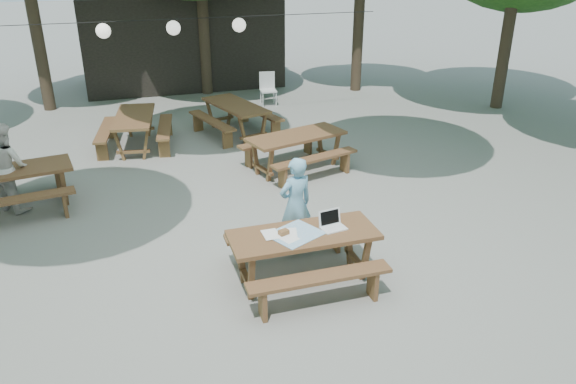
# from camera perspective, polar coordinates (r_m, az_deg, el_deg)

# --- Properties ---
(ground) EXTENTS (80.00, 80.00, 0.00)m
(ground) POSITION_cam_1_polar(r_m,az_deg,el_deg) (9.23, -4.73, -3.83)
(ground) COLOR slate
(ground) RESTS_ON ground
(pavilion) EXTENTS (6.00, 3.00, 2.80)m
(pavilion) POSITION_cam_1_polar(r_m,az_deg,el_deg) (18.83, -10.78, 14.98)
(pavilion) COLOR black
(pavilion) RESTS_ON ground
(main_picnic_table) EXTENTS (2.00, 1.58, 0.75)m
(main_picnic_table) POSITION_cam_1_polar(r_m,az_deg,el_deg) (7.72, 1.55, -6.54)
(main_picnic_table) COLOR brown
(main_picnic_table) RESTS_ON ground
(picnic_table_nw) EXTENTS (2.12, 1.86, 0.75)m
(picnic_table_nw) POSITION_cam_1_polar(r_m,az_deg,el_deg) (10.82, -26.14, 0.28)
(picnic_table_nw) COLOR brown
(picnic_table_nw) RESTS_ON ground
(picnic_table_ne) EXTENTS (2.26, 2.04, 0.75)m
(picnic_table_ne) POSITION_cam_1_polar(r_m,az_deg,el_deg) (11.45, 0.85, 4.13)
(picnic_table_ne) COLOR brown
(picnic_table_ne) RESTS_ON ground
(picnic_table_far_w) EXTENTS (1.84, 2.11, 0.75)m
(picnic_table_far_w) POSITION_cam_1_polar(r_m,az_deg,el_deg) (13.17, -15.23, 6.01)
(picnic_table_far_w) COLOR brown
(picnic_table_far_w) RESTS_ON ground
(picnic_table_far_e) EXTENTS (2.07, 2.28, 0.75)m
(picnic_table_far_e) POSITION_cam_1_polar(r_m,az_deg,el_deg) (13.66, -5.31, 7.42)
(picnic_table_far_e) COLOR brown
(picnic_table_far_e) RESTS_ON ground
(woman) EXTENTS (0.61, 0.48, 1.49)m
(woman) POSITION_cam_1_polar(r_m,az_deg,el_deg) (8.33, 0.78, -1.29)
(woman) COLOR #74B3D4
(woman) RESTS_ON ground
(second_person) EXTENTS (0.96, 0.96, 1.57)m
(second_person) POSITION_cam_1_polar(r_m,az_deg,el_deg) (10.75, -26.69, 2.32)
(second_person) COLOR silver
(second_person) RESTS_ON ground
(plastic_chair) EXTENTS (0.48, 0.48, 0.90)m
(plastic_chair) POSITION_cam_1_polar(r_m,az_deg,el_deg) (16.23, -2.02, 9.77)
(plastic_chair) COLOR silver
(plastic_chair) RESTS_ON ground
(laptop) EXTENTS (0.37, 0.31, 0.24)m
(laptop) POSITION_cam_1_polar(r_m,az_deg,el_deg) (7.67, 4.47, -3.19)
(laptop) COLOR white
(laptop) RESTS_ON main_picnic_table
(tabletop_clutter) EXTENTS (0.84, 0.78, 0.08)m
(tabletop_clutter) POSITION_cam_1_polar(r_m,az_deg,el_deg) (7.49, 0.42, -4.26)
(tabletop_clutter) COLOR #3A8EC5
(tabletop_clutter) RESTS_ON main_picnic_table
(paper_lanterns) EXTENTS (9.00, 0.34, 0.38)m
(paper_lanterns) POSITION_cam_1_polar(r_m,az_deg,el_deg) (14.18, -11.52, 16.04)
(paper_lanterns) COLOR black
(paper_lanterns) RESTS_ON ground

